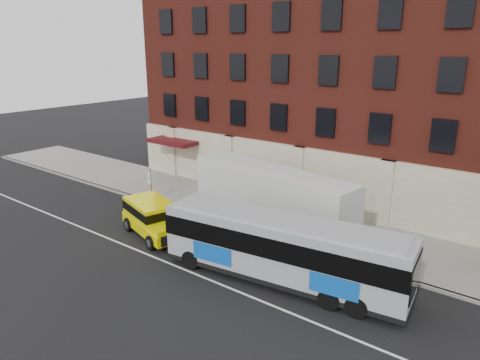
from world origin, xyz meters
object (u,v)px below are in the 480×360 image
Objects in this scene: sign_pole at (150,183)px; shipping_container at (270,199)px; yellow_suv at (153,216)px; city_bus at (283,247)px.

shipping_container is at bearing 7.91° from sign_pole.
yellow_suv is at bearing -134.95° from shipping_container.
shipping_container is (-3.98, 4.97, 0.09)m from city_bus.
city_bus is at bearing -0.39° from yellow_suv.
sign_pole is at bearing -172.09° from shipping_container.
shipping_container reaches higher than yellow_suv.
yellow_suv is (-8.88, 0.06, -0.62)m from city_bus.
shipping_container is (4.90, 4.91, 0.71)m from yellow_suv.
yellow_suv is 6.98m from shipping_container.
yellow_suv is 0.46× the size of shipping_container.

